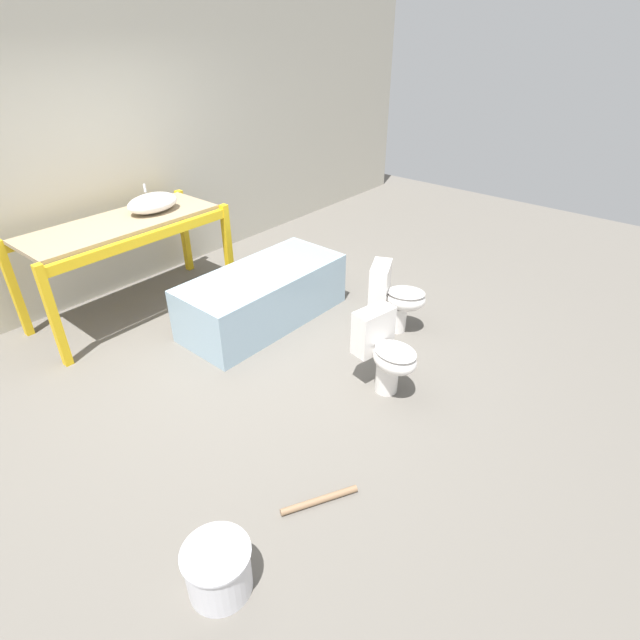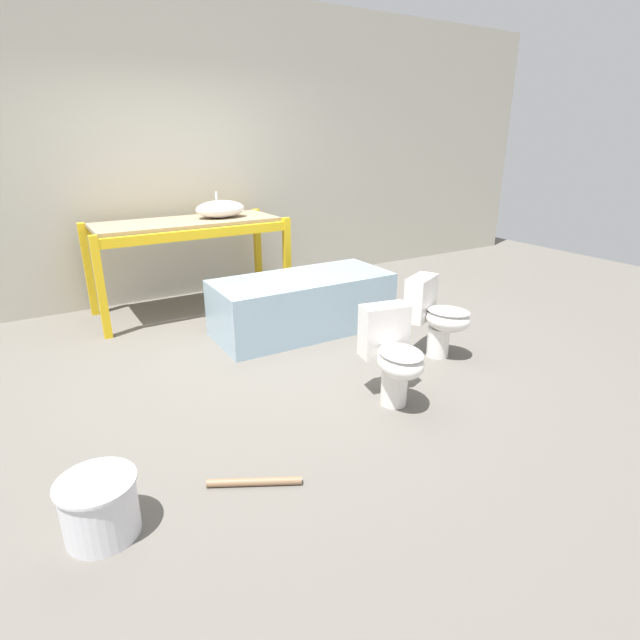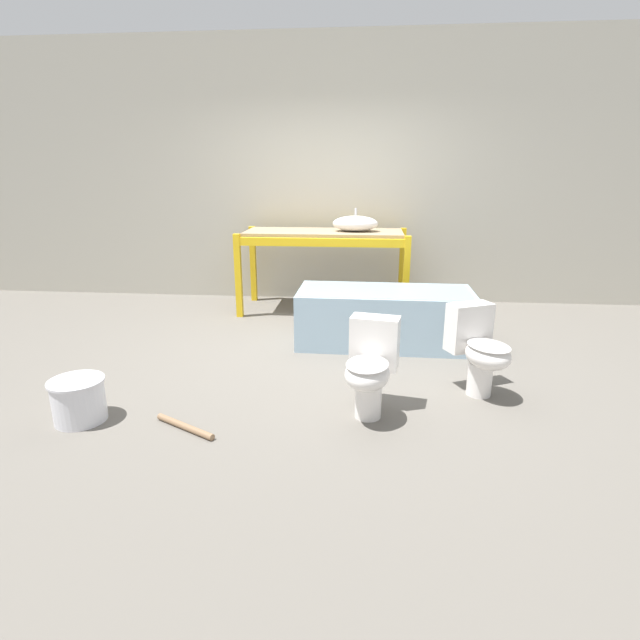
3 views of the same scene
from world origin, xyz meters
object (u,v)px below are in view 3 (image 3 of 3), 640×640
object	(u,v)px
bucket_white	(79,399)
bathtub_main	(385,313)
sink_basin	(355,224)
toilet_far	(479,348)
toilet_near	(370,365)

from	to	relation	value
bucket_white	bathtub_main	bearing A→B (deg)	40.48
sink_basin	toilet_far	xyz separation A→B (m)	(1.00, -2.22, -0.68)
toilet_far	bucket_white	xyz separation A→B (m)	(-2.76, -0.71, -0.21)
bathtub_main	bucket_white	size ratio (longest dim) A/B	4.62
bucket_white	sink_basin	bearing A→B (deg)	58.97
toilet_far	bucket_white	size ratio (longest dim) A/B	1.84
toilet_far	bucket_white	world-z (taller)	toilet_far
bathtub_main	sink_basin	bearing A→B (deg)	106.72
toilet_near	sink_basin	bearing A→B (deg)	104.99
sink_basin	toilet_far	size ratio (longest dim) A/B	0.78
toilet_near	bucket_white	size ratio (longest dim) A/B	1.84
bathtub_main	bucket_white	bearing A→B (deg)	-138.91
sink_basin	toilet_near	world-z (taller)	sink_basin
sink_basin	bathtub_main	bearing A→B (deg)	-73.89
bathtub_main	bucket_white	xyz separation A→B (m)	(-2.09, -1.79, -0.15)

